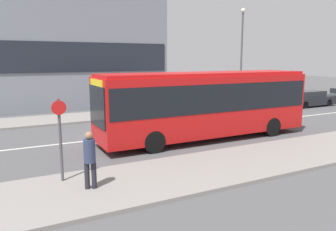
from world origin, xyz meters
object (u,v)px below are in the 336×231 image
parked_car_0 (258,102)px  bus_stop_sign (60,134)px  street_lamp (242,48)px  pedestrian_near_stop (90,157)px  parked_car_1 (309,99)px  city_bus (206,101)px

parked_car_0 → bus_stop_sign: size_ratio=1.67×
bus_stop_sign → street_lamp: bearing=33.7°
pedestrian_near_stop → bus_stop_sign: bearing=-40.8°
bus_stop_sign → parked_car_1: bearing=21.5°
pedestrian_near_stop → city_bus: bearing=-131.5°
parked_car_0 → bus_stop_sign: bearing=-151.5°
city_bus → parked_car_0: city_bus is taller
pedestrian_near_stop → street_lamp: size_ratio=0.22×
parked_car_0 → street_lamp: street_lamp is taller
bus_stop_sign → pedestrian_near_stop: bearing=-58.4°
parked_car_1 → street_lamp: bearing=159.3°
parked_car_1 → bus_stop_sign: bearing=-158.5°
city_bus → parked_car_1: size_ratio=2.35×
bus_stop_sign → street_lamp: (15.84, 10.58, 3.10)m
parked_car_0 → pedestrian_near_stop: pedestrian_near_stop is taller
city_bus → pedestrian_near_stop: (-6.76, -4.04, -0.78)m
bus_stop_sign → city_bus: bearing=22.1°
city_bus → parked_car_1: (14.09, 5.44, -1.27)m
parked_car_1 → pedestrian_near_stop: 22.91m
parked_car_0 → bus_stop_sign: (-16.16, -8.79, 0.99)m
city_bus → bus_stop_sign: 7.99m
parked_car_1 → street_lamp: street_lamp is taller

